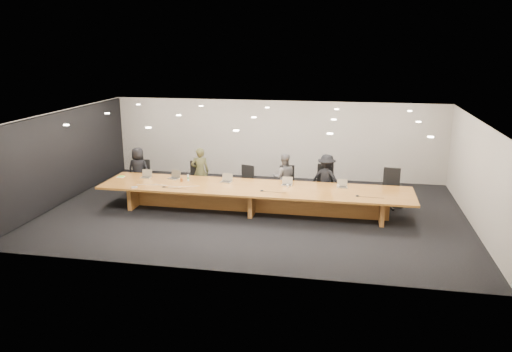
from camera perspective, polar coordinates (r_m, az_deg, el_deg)
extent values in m
plane|color=black|center=(14.61, -0.22, -4.09)|extent=(12.00, 12.00, 0.00)
cube|color=silver|center=(18.07, 2.22, 4.20)|extent=(12.00, 0.02, 2.80)
cube|color=black|center=(16.41, -21.05, 2.00)|extent=(0.08, 7.84, 2.74)
cube|color=#935920|center=(14.39, -0.22, -1.38)|extent=(9.00, 1.80, 0.06)
cube|color=brown|center=(14.50, -0.22, -2.80)|extent=(7.65, 0.15, 0.69)
cube|color=brown|center=(15.57, -13.35, -1.96)|extent=(0.12, 1.26, 0.69)
cube|color=brown|center=(14.50, -0.22, -2.80)|extent=(0.12, 1.26, 0.69)
cube|color=brown|center=(14.29, 14.12, -3.55)|extent=(0.12, 1.26, 0.69)
imported|color=black|center=(16.80, -13.29, 0.69)|extent=(0.74, 0.49, 1.49)
imported|color=#38381F|center=(16.03, -6.40, 0.48)|extent=(0.67, 0.54, 1.57)
imported|color=#575659|center=(15.48, 3.20, -0.14)|extent=(0.83, 0.71, 1.49)
imported|color=black|center=(15.34, 8.04, -0.33)|extent=(1.11, 0.83, 1.52)
cylinder|color=silver|center=(15.13, -7.77, -0.21)|extent=(0.08, 0.08, 0.19)
cylinder|color=brown|center=(15.12, -8.51, -0.43)|extent=(0.10, 0.10, 0.10)
cone|color=white|center=(14.38, 3.63, -1.14)|extent=(0.08, 0.08, 0.08)
cone|color=silver|center=(14.47, 9.36, -1.18)|extent=(0.10, 0.10, 0.09)
cube|color=white|center=(16.01, -15.18, -0.09)|extent=(0.21, 0.17, 0.01)
cube|color=#63D137|center=(15.99, -15.14, -0.04)|extent=(0.19, 0.13, 0.03)
cube|color=silver|center=(14.73, -13.71, -1.27)|extent=(0.21, 0.19, 0.03)
cone|color=black|center=(14.60, -10.49, -1.21)|extent=(0.13, 0.13, 0.03)
cone|color=black|center=(14.00, 0.68, -1.66)|extent=(0.13, 0.13, 0.03)
cone|color=black|center=(13.81, 11.53, -2.21)|extent=(0.14, 0.14, 0.03)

